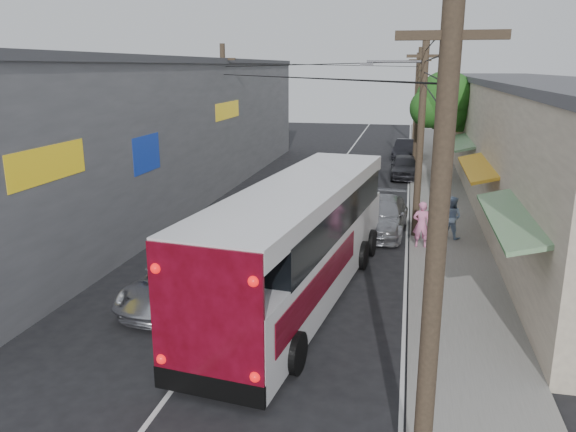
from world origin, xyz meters
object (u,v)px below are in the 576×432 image
object	(u,v)px
parked_car_far	(406,149)
jeepney	(179,282)
parked_car_mid	(405,166)
pedestrian_far	(452,217)
parked_suv	(381,216)
pedestrian_near	(421,224)
coach_bus	(301,239)

from	to	relation	value
parked_car_far	jeepney	bearing A→B (deg)	-94.77
jeepney	parked_car_mid	size ratio (longest dim) A/B	1.08
jeepney	pedestrian_far	distance (m)	11.56
parked_suv	parked_car_far	distance (m)	20.35
jeepney	parked_suv	size ratio (longest dim) A/B	0.92
jeepney	parked_car_far	distance (m)	29.69
jeepney	pedestrian_far	xyz separation A→B (m)	(8.29, 8.05, 0.34)
parked_car_mid	parked_car_far	xyz separation A→B (m)	(0.00, 7.88, -0.00)
pedestrian_near	parked_car_mid	bearing A→B (deg)	-90.98
jeepney	pedestrian_near	bearing A→B (deg)	49.94
coach_bus	parked_car_mid	bearing A→B (deg)	89.10
parked_car_mid	jeepney	bearing A→B (deg)	-107.85
parked_suv	pedestrian_near	world-z (taller)	pedestrian_near
coach_bus	parked_car_mid	world-z (taller)	coach_bus
parked_car_far	parked_suv	bearing A→B (deg)	-84.79
jeepney	pedestrian_near	xyz separation A→B (m)	(7.09, 6.61, 0.37)
jeepney	pedestrian_far	world-z (taller)	pedestrian_far
coach_bus	parked_car_mid	distance (m)	20.12
pedestrian_near	pedestrian_far	distance (m)	1.87
parked_car_mid	coach_bus	bearing A→B (deg)	-99.38
parked_suv	pedestrian_near	bearing A→B (deg)	-49.24
pedestrian_near	jeepney	bearing A→B (deg)	38.83
coach_bus	jeepney	world-z (taller)	coach_bus
parked_car_mid	pedestrian_near	xyz separation A→B (m)	(0.80, -14.54, 0.29)
jeepney	parked_car_mid	xyz separation A→B (m)	(6.29, 21.14, 0.09)
coach_bus	jeepney	bearing A→B (deg)	-152.85
parked_suv	parked_car_far	world-z (taller)	parked_suv
coach_bus	parked_car_far	size ratio (longest dim) A/B	2.84
parked_car_mid	pedestrian_near	world-z (taller)	pedestrian_near
jeepney	parked_car_mid	distance (m)	22.06
coach_bus	pedestrian_far	bearing A→B (deg)	61.76
coach_bus	parked_suv	distance (m)	7.78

